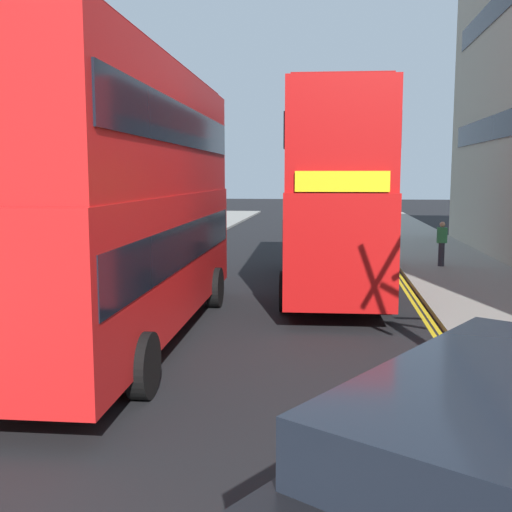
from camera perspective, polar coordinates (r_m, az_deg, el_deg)
name	(u,v)px	position (r m, az deg, el deg)	size (l,w,h in m)	color
sidewalk_right	(495,298)	(18.15, 21.22, -3.68)	(4.00, 80.00, 0.14)	gray
sidewalk_left	(44,288)	(19.52, -19.01, -2.83)	(4.00, 80.00, 0.14)	gray
kerb_line_outer	(428,315)	(15.82, 15.58, -5.28)	(0.10, 56.00, 0.01)	yellow
kerb_line_inner	(421,315)	(15.79, 15.01, -5.28)	(0.10, 56.00, 0.01)	yellow
double_decker_bus_away	(127,195)	(12.90, -11.88, 5.58)	(2.95, 10.85, 5.64)	red
double_decker_bus_oncoming	(332,189)	(18.63, 7.05, 6.21)	(3.08, 10.89, 5.64)	#B20F0F
pedestrian_far	(442,243)	(23.38, 16.80, 1.16)	(0.34, 0.22, 1.62)	#2D2D38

